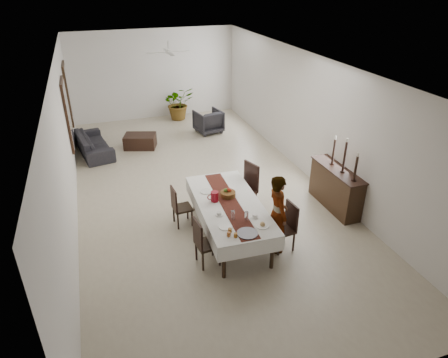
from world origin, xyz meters
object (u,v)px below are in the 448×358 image
sofa (94,144)px  dining_table_top (229,205)px  red_pitcher (215,196)px  sideboard_body (335,189)px  woman (278,214)px

sofa → dining_table_top: bearing=-165.1°
dining_table_top → sofa: (-2.49, 5.41, -0.47)m
dining_table_top → sofa: bearing=117.1°
sofa → red_pitcher: bearing=-166.7°
dining_table_top → sofa: dining_table_top is taller
sideboard_body → woman: bearing=-153.0°
red_pitcher → woman: (1.01, -0.86, -0.10)m
red_pitcher → woman: woman is taller
woman → sideboard_body: (1.99, 1.01, -0.34)m
red_pitcher → sofa: size_ratio=0.10×
red_pitcher → sofa: red_pitcher is taller
dining_table_top → sideboard_body: bearing=9.1°
dining_table_top → sideboard_body: size_ratio=1.59×
woman → red_pitcher: bearing=52.3°
woman → dining_table_top: bearing=50.1°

